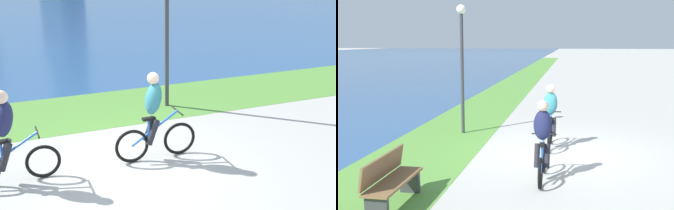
{
  "view_description": "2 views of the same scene",
  "coord_description": "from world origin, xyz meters",
  "views": [
    {
      "loc": [
        -2.14,
        -6.97,
        3.75
      ],
      "look_at": [
        0.91,
        0.56,
        0.92
      ],
      "focal_mm": 47.92,
      "sensor_mm": 36.0,
      "label": 1
    },
    {
      "loc": [
        -9.9,
        -0.26,
        2.79
      ],
      "look_at": [
        0.16,
        1.38,
        1.18
      ],
      "focal_mm": 43.15,
      "sensor_mm": 36.0,
      "label": 2
    }
  ],
  "objects": [
    {
      "name": "cyclist_lead",
      "position": [
        0.51,
        0.26,
        0.84
      ],
      "size": [
        1.6,
        0.52,
        1.69
      ],
      "color": "black",
      "rests_on": "ground"
    },
    {
      "name": "grass_strip_bayside",
      "position": [
        0.0,
        3.35,
        0.0
      ],
      "size": [
        120.0,
        2.64,
        0.01
      ],
      "primitive_type": "cube",
      "color": "#59933D",
      "rests_on": "ground"
    },
    {
      "name": "lamppost_tall",
      "position": [
        1.87,
        2.99,
        2.53
      ],
      "size": [
        0.28,
        0.28,
        3.86
      ],
      "color": "#38383D",
      "rests_on": "ground"
    },
    {
      "name": "ground_plane",
      "position": [
        0.0,
        0.0,
        0.0
      ],
      "size": [
        300.0,
        300.0,
        0.0
      ],
      "primitive_type": "plane",
      "color": "#B2AFA8"
    },
    {
      "name": "cyclist_trailing",
      "position": [
        -2.05,
        0.28,
        0.83
      ],
      "size": [
        1.6,
        0.52,
        1.64
      ],
      "color": "black",
      "rests_on": "ground"
    },
    {
      "name": "bench_near_path",
      "position": [
        -3.75,
        2.72,
        0.45
      ],
      "size": [
        1.5,
        0.47,
        0.9
      ],
      "color": "brown",
      "rests_on": "ground"
    }
  ]
}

